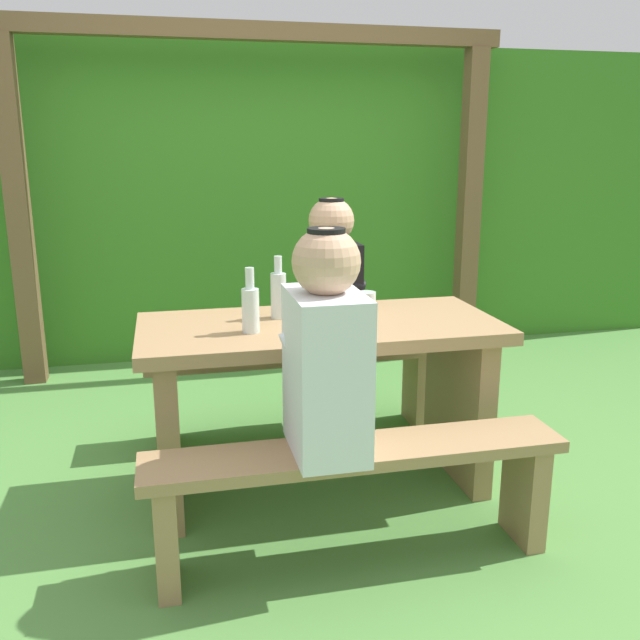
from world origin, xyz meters
TOP-DOWN VIEW (x-y plane):
  - ground_plane at (0.00, 0.00)m, footprint 12.00×12.00m
  - hedge_backdrop at (0.00, 2.40)m, footprint 6.40×1.01m
  - pergola_post_left at (-1.37, 1.64)m, footprint 0.12×0.12m
  - pergola_post_right at (1.37, 1.64)m, footprint 0.12×0.12m
  - pergola_crossbeam at (0.00, 1.64)m, footprint 2.97×0.10m
  - picnic_table at (0.00, 0.00)m, footprint 1.40×0.64m
  - bench_near at (0.00, -0.54)m, footprint 1.40×0.24m
  - bench_far at (0.00, 0.54)m, footprint 1.40×0.24m
  - person_white_shirt at (-0.10, -0.54)m, footprint 0.25×0.35m
  - person_black_coat at (0.18, 0.54)m, footprint 0.25×0.35m
  - drinking_glass at (0.22, 0.11)m, footprint 0.08×0.08m
  - bottle_left at (0.04, 0.01)m, footprint 0.06×0.06m
  - bottle_right at (-0.15, 0.11)m, footprint 0.06×0.06m
  - bottle_center at (-0.28, -0.09)m, footprint 0.06×0.06m
  - cell_phone at (-0.03, -0.16)m, footprint 0.10×0.15m

SIDE VIEW (x-z plane):
  - ground_plane at x=0.00m, z-range 0.00..0.00m
  - bench_near at x=0.00m, z-range 0.09..0.51m
  - bench_far at x=0.00m, z-range 0.09..0.51m
  - picnic_table at x=0.00m, z-range 0.13..0.83m
  - cell_phone at x=-0.03m, z-range 0.70..0.71m
  - drinking_glass at x=0.22m, z-range 0.70..0.79m
  - person_white_shirt at x=-0.10m, z-range 0.39..1.11m
  - person_black_coat at x=0.18m, z-range 0.39..1.11m
  - bottle_left at x=0.04m, z-range 0.68..0.89m
  - bottle_center at x=-0.28m, z-range 0.68..0.92m
  - bottle_right at x=-0.15m, z-range 0.68..0.93m
  - pergola_post_left at x=-1.37m, z-range 0.00..1.94m
  - pergola_post_right at x=1.37m, z-range 0.00..1.94m
  - hedge_backdrop at x=0.00m, z-range 0.00..1.98m
  - pergola_crossbeam at x=0.00m, z-range 1.94..2.04m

